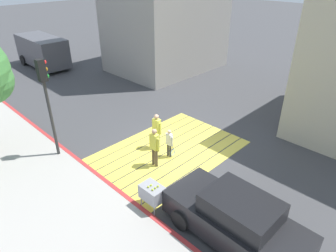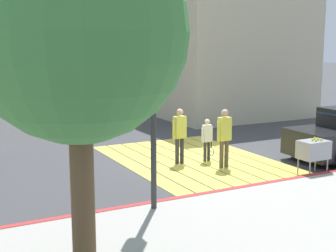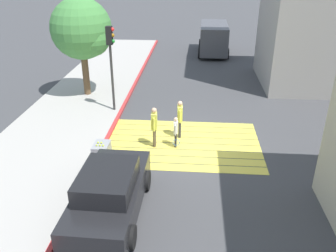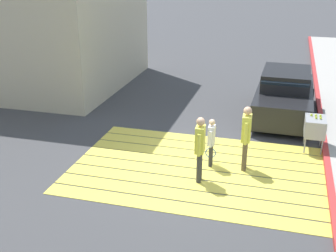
{
  "view_description": "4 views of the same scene",
  "coord_description": "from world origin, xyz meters",
  "px_view_note": "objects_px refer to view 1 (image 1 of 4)",
  "views": [
    {
      "loc": [
        -7.88,
        -7.7,
        7.29
      ],
      "look_at": [
        0.13,
        0.2,
        1.14
      ],
      "focal_mm": 31.8,
      "sensor_mm": 36.0,
      "label": 1
    },
    {
      "loc": [
        -12.31,
        7.37,
        3.58
      ],
      "look_at": [
        0.73,
        0.51,
        1.0
      ],
      "focal_mm": 51.12,
      "sensor_mm": 36.0,
      "label": 2
    },
    {
      "loc": [
        0.41,
        -13.07,
        7.02
      ],
      "look_at": [
        -0.63,
        0.06,
        0.76
      ],
      "focal_mm": 37.68,
      "sensor_mm": 36.0,
      "label": 3
    },
    {
      "loc": [
        -1.95,
        9.91,
        5.23
      ],
      "look_at": [
        0.78,
        0.02,
        1.13
      ],
      "focal_mm": 46.69,
      "sensor_mm": 36.0,
      "label": 4
    }
  ],
  "objects_px": {
    "traffic_light_corner": "(46,90)",
    "pedestrian_adult_trailing": "(155,145)",
    "pedestrian_child_with_racket": "(169,142)",
    "car_parked_near_curb": "(235,219)",
    "van_down_street": "(42,51)",
    "pedestrian_adult_lead": "(157,129)",
    "tennis_ball_cart": "(152,193)"
  },
  "relations": [
    {
      "from": "car_parked_near_curb",
      "to": "pedestrian_adult_lead",
      "type": "distance_m",
      "value": 5.58
    },
    {
      "from": "traffic_light_corner",
      "to": "pedestrian_child_with_racket",
      "type": "relative_size",
      "value": 3.24
    },
    {
      "from": "traffic_light_corner",
      "to": "pedestrian_child_with_racket",
      "type": "distance_m",
      "value": 5.27
    },
    {
      "from": "pedestrian_adult_trailing",
      "to": "car_parked_near_curb",
      "type": "bearing_deg",
      "value": -100.94
    },
    {
      "from": "traffic_light_corner",
      "to": "tennis_ball_cart",
      "type": "height_order",
      "value": "traffic_light_corner"
    },
    {
      "from": "car_parked_near_curb",
      "to": "van_down_street",
      "type": "distance_m",
      "value": 20.8
    },
    {
      "from": "traffic_light_corner",
      "to": "pedestrian_adult_lead",
      "type": "relative_size",
      "value": 2.55
    },
    {
      "from": "traffic_light_corner",
      "to": "pedestrian_adult_trailing",
      "type": "relative_size",
      "value": 2.48
    },
    {
      "from": "car_parked_near_curb",
      "to": "pedestrian_child_with_racket",
      "type": "relative_size",
      "value": 3.32
    },
    {
      "from": "pedestrian_adult_lead",
      "to": "van_down_street",
      "type": "bearing_deg",
      "value": 82.55
    },
    {
      "from": "tennis_ball_cart",
      "to": "pedestrian_adult_lead",
      "type": "distance_m",
      "value": 3.82
    },
    {
      "from": "pedestrian_adult_trailing",
      "to": "tennis_ball_cart",
      "type": "bearing_deg",
      "value": -134.97
    },
    {
      "from": "pedestrian_adult_trailing",
      "to": "traffic_light_corner",
      "type": "bearing_deg",
      "value": 125.03
    },
    {
      "from": "van_down_street",
      "to": "pedestrian_adult_trailing",
      "type": "xyz_separation_m",
      "value": [
        -2.97,
        -16.09,
        -0.28
      ]
    },
    {
      "from": "tennis_ball_cart",
      "to": "pedestrian_child_with_racket",
      "type": "bearing_deg",
      "value": 34.15
    },
    {
      "from": "van_down_street",
      "to": "pedestrian_adult_lead",
      "type": "distance_m",
      "value": 15.3
    },
    {
      "from": "pedestrian_adult_lead",
      "to": "pedestrian_adult_trailing",
      "type": "relative_size",
      "value": 0.97
    },
    {
      "from": "traffic_light_corner",
      "to": "pedestrian_adult_trailing",
      "type": "height_order",
      "value": "traffic_light_corner"
    },
    {
      "from": "van_down_street",
      "to": "pedestrian_adult_trailing",
      "type": "bearing_deg",
      "value": -100.47
    },
    {
      "from": "car_parked_near_curb",
      "to": "traffic_light_corner",
      "type": "distance_m",
      "value": 8.29
    },
    {
      "from": "pedestrian_adult_trailing",
      "to": "pedestrian_child_with_racket",
      "type": "xyz_separation_m",
      "value": [
        0.87,
        0.03,
        -0.26
      ]
    },
    {
      "from": "pedestrian_adult_lead",
      "to": "pedestrian_child_with_racket",
      "type": "relative_size",
      "value": 1.27
    },
    {
      "from": "traffic_light_corner",
      "to": "tennis_ball_cart",
      "type": "distance_m",
      "value": 5.74
    },
    {
      "from": "tennis_ball_cart",
      "to": "pedestrian_adult_lead",
      "type": "xyz_separation_m",
      "value": [
        2.73,
        2.66,
        0.27
      ]
    },
    {
      "from": "pedestrian_child_with_racket",
      "to": "tennis_ball_cart",
      "type": "bearing_deg",
      "value": -145.85
    },
    {
      "from": "car_parked_near_curb",
      "to": "traffic_light_corner",
      "type": "xyz_separation_m",
      "value": [
        -1.58,
        7.8,
        2.3
      ]
    },
    {
      "from": "car_parked_near_curb",
      "to": "pedestrian_child_with_racket",
      "type": "xyz_separation_m",
      "value": [
        1.71,
        4.38,
        0.0
      ]
    },
    {
      "from": "pedestrian_adult_trailing",
      "to": "pedestrian_adult_lead",
      "type": "bearing_deg",
      "value": 42.9
    },
    {
      "from": "car_parked_near_curb",
      "to": "tennis_ball_cart",
      "type": "height_order",
      "value": "car_parked_near_curb"
    },
    {
      "from": "car_parked_near_curb",
      "to": "pedestrian_adult_lead",
      "type": "relative_size",
      "value": 2.61
    },
    {
      "from": "pedestrian_child_with_racket",
      "to": "traffic_light_corner",
      "type": "bearing_deg",
      "value": 133.83
    },
    {
      "from": "tennis_ball_cart",
      "to": "pedestrian_adult_trailing",
      "type": "relative_size",
      "value": 0.6
    }
  ]
}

